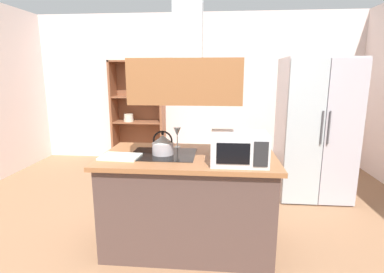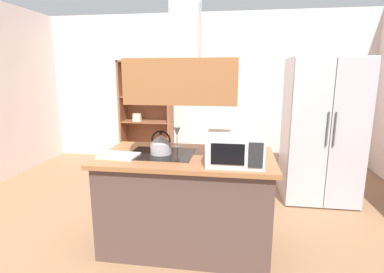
{
  "view_description": "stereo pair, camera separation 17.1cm",
  "coord_description": "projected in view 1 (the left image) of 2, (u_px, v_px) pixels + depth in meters",
  "views": [
    {
      "loc": [
        0.44,
        -2.64,
        1.64
      ],
      "look_at": [
        0.17,
        0.34,
        1.0
      ],
      "focal_mm": 27.83,
      "sensor_mm": 36.0,
      "label": 1
    },
    {
      "loc": [
        0.61,
        -2.62,
        1.64
      ],
      "look_at": [
        0.17,
        0.34,
        1.0
      ],
      "focal_mm": 27.83,
      "sensor_mm": 36.0,
      "label": 2
    }
  ],
  "objects": [
    {
      "name": "microwave",
      "position": [
        239.0,
        148.0,
        2.46
      ],
      "size": [
        0.46,
        0.35,
        0.26
      ],
      "color": "silver",
      "rests_on": "kitchen_island"
    },
    {
      "name": "dish_cabinet",
      "position": [
        139.0,
        117.0,
        5.58
      ],
      "size": [
        0.96,
        0.4,
        1.86
      ],
      "color": "brown",
      "rests_on": "ground"
    },
    {
      "name": "wall_back",
      "position": [
        196.0,
        89.0,
        5.59
      ],
      "size": [
        6.0,
        0.12,
        2.7
      ],
      "primitive_type": "cube",
      "color": "silver",
      "rests_on": "ground"
    },
    {
      "name": "cutting_board",
      "position": [
        120.0,
        157.0,
        2.65
      ],
      "size": [
        0.36,
        0.26,
        0.02
      ],
      "primitive_type": "cube",
      "rotation": [
        0.0,
        0.0,
        -0.07
      ],
      "color": "white",
      "rests_on": "kitchen_island"
    },
    {
      "name": "refrigerator",
      "position": [
        315.0,
        129.0,
        3.91
      ],
      "size": [
        0.9,
        0.78,
        1.83
      ],
      "color": "#BDB4B7",
      "rests_on": "ground"
    },
    {
      "name": "ground_plane",
      "position": [
        172.0,
        242.0,
        2.95
      ],
      "size": [
        7.8,
        7.8,
        0.0
      ],
      "primitive_type": "plane",
      "color": "#946A4B"
    },
    {
      "name": "range_hood",
      "position": [
        188.0,
        66.0,
        2.57
      ],
      "size": [
        0.9,
        0.7,
        1.31
      ],
      "color": "#965C34"
    },
    {
      "name": "wine_glass_on_counter",
      "position": [
        177.0,
        133.0,
        2.99
      ],
      "size": [
        0.08,
        0.08,
        0.21
      ],
      "color": "silver",
      "rests_on": "kitchen_island"
    },
    {
      "name": "kitchen_island",
      "position": [
        189.0,
        200.0,
        2.83
      ],
      "size": [
        1.59,
        0.89,
        0.9
      ],
      "color": "#513C36",
      "rests_on": "ground"
    },
    {
      "name": "kettle",
      "position": [
        163.0,
        145.0,
        2.74
      ],
      "size": [
        0.2,
        0.2,
        0.22
      ],
      "color": "#B8B2B8",
      "rests_on": "kitchen_island"
    }
  ]
}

